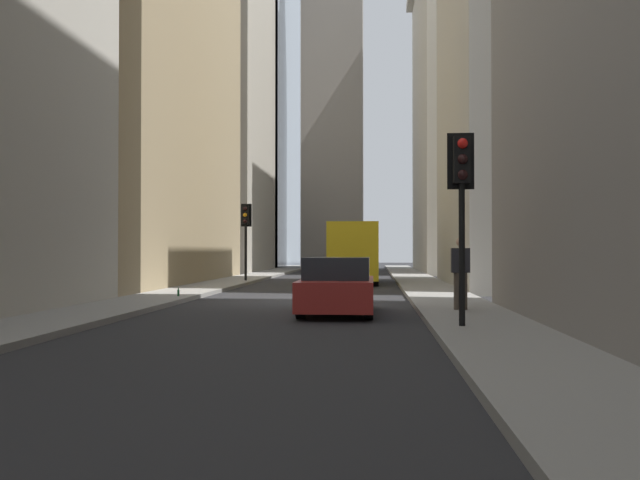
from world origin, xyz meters
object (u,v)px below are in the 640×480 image
Objects in this scene: traffic_light_midblock at (246,224)px; pedestrian at (460,270)px; sedan_red at (338,287)px; traffic_light_foreground at (462,183)px; delivery_truck at (354,253)px; discarded_bottle at (178,293)px.

traffic_light_midblock reaches higher than pedestrian.
traffic_light_foreground is (-3.82, -2.59, 2.22)m from sedan_red.
discarded_bottle is at bearing 155.65° from delivery_truck.
traffic_light_midblock is at bearing 91.06° from delivery_truck.
traffic_light_foreground is 13.85× the size of discarded_bottle.
sedan_red is (-15.88, 0.00, -0.80)m from delivery_truck.
delivery_truck is 23.93× the size of discarded_bottle.
sedan_red is at bearing 34.16° from traffic_light_foreground.
traffic_light_midblock is at bearing -0.17° from discarded_bottle.
traffic_light_foreground is at bearing -172.51° from delivery_truck.
pedestrian is 6.53× the size of discarded_bottle.
delivery_truck reaches higher than pedestrian.
traffic_light_foreground reaches higher than delivery_truck.
pedestrian is at bearing -152.60° from traffic_light_midblock.
discarded_bottle is (-11.61, 5.25, -1.21)m from delivery_truck.
delivery_truck is 1.50× the size of sedan_red.
delivery_truck is 16.27m from pedestrian.
traffic_light_foreground is at bearing -135.89° from discarded_bottle.
traffic_light_foreground reaches higher than pedestrian.
sedan_red is 1.15× the size of traffic_light_foreground.
discarded_bottle is (-11.51, 0.03, -2.60)m from traffic_light_midblock.
traffic_light_midblock reaches higher than discarded_bottle.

